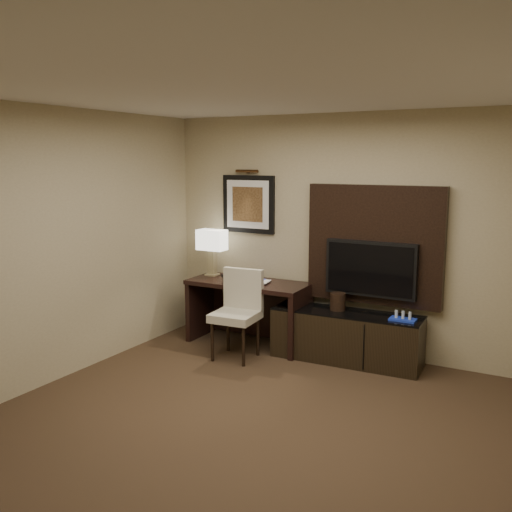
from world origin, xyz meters
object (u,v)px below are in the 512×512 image
Objects in this scene: tv at (371,269)px; desk_chair at (235,315)px; desk at (248,313)px; table_lamp at (212,255)px; minibar_tray at (403,316)px; credenza at (346,337)px; desk_phone at (234,276)px; ice_bucket at (338,302)px.

tv is 1.56m from desk_chair.
desk is 1.45× the size of desk_chair.
table_lamp is (-0.57, 0.10, 0.64)m from desk.
tv is at bearing 152.42° from minibar_tray.
minibar_tray is (1.84, -0.03, 0.22)m from desk.
credenza is 7.97× the size of desk_phone.
desk_phone is (-1.60, -0.21, -0.20)m from tv.
tv is at bearing 26.95° from ice_bucket.
desk_phone is at bearing -172.57° from tv.
desk_phone is (-0.30, 0.48, 0.33)m from desk_chair.
minibar_tray is at bearing -5.14° from ice_bucket.
ice_bucket reaches higher than credenza.
tv is 1.99m from table_lamp.
desk_phone is at bearing 179.60° from minibar_tray.
credenza is 1.95m from table_lamp.
desk_chair is (-1.11, -0.50, 0.21)m from credenza.
desk_chair reaches higher than ice_bucket.
desk is 1.43× the size of tv.
desk reaches higher than credenza.
minibar_tray is at bearing -1.89° from desk.
desk_chair is (0.12, -0.50, 0.11)m from desk.
desk is at bearing 177.69° from credenza.
table_lamp is at bearing -176.67° from desk_phone.
minibar_tray is at bearing -5.39° from credenza.
desk is 7.56× the size of ice_bucket.
table_lamp is (-0.69, 0.59, 0.53)m from desk_chair.
desk_phone reaches higher than ice_bucket.
desk_phone is (-1.41, -0.02, 0.54)m from credenza.
desk_chair reaches higher than minibar_tray.
ice_bucket is (1.68, -0.06, -0.37)m from table_lamp.
table_lamp is 2.46m from minibar_tray.
credenza is at bearing -3.04° from table_lamp.
tv reaches higher than desk_chair.
desk_chair is at bearing -77.60° from desk.
desk_chair is 1.05m from table_lamp.
credenza is 1.51m from desk_phone.
desk is at bearing -9.50° from table_lamp.
desk_phone is (-0.19, -0.02, 0.44)m from desk.
table_lamp is 1.95× the size of minibar_tray.
ice_bucket is at bearing -2.13° from table_lamp.
tv is 0.50m from ice_bucket.
minibar_tray is at bearing -27.58° from tv.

